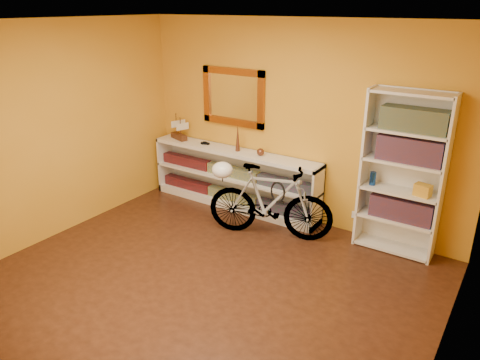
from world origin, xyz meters
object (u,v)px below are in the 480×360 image
Objects in this scene: bicycle at (270,202)px; helmet at (222,170)px; console_unit at (234,179)px; bookcase at (402,175)px.

bicycle is 0.71m from helmet.
console_unit is 1.00m from bicycle.
bookcase is 1.19× the size of bicycle.
bookcase is 2.10m from helmet.
bicycle is (0.87, -0.49, 0.04)m from console_unit.
console_unit is at bearing 42.40° from bicycle.
helmet is (-0.58, -0.19, 0.36)m from bicycle.
console_unit is 1.63× the size of bicycle.
helmet reaches higher than console_unit.
bookcase is at bearing 0.63° from console_unit.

